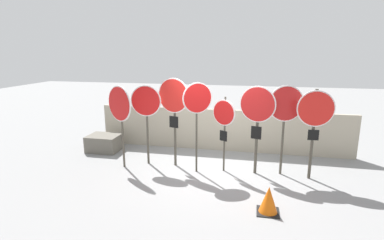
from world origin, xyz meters
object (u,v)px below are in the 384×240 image
Objects in this scene: stop_sign_1 at (146,106)px; stop_sign_5 at (257,112)px; stop_sign_0 at (120,108)px; stop_sign_3 at (197,104)px; stop_sign_4 at (224,118)px; traffic_cone_0 at (269,200)px; storage_crate at (104,143)px; stop_sign_2 at (174,103)px; stop_sign_6 at (285,110)px; stop_sign_7 at (315,117)px.

stop_sign_5 is at bearing -4.00° from stop_sign_1.
stop_sign_0 is 0.95× the size of stop_sign_3.
traffic_cone_0 is at bearing -30.35° from stop_sign_4.
stop_sign_1 is at bearing -24.40° from storage_crate.
storage_crate is (-4.76, 0.88, -1.39)m from stop_sign_5.
stop_sign_0 reaches higher than stop_sign_1.
stop_sign_3 is at bearing -156.00° from stop_sign_5.
traffic_cone_0 is (2.49, -2.01, -1.51)m from stop_sign_2.
stop_sign_5 is 0.99× the size of stop_sign_6.
stop_sign_0 is 1.00× the size of stop_sign_7.
stop_sign_6 is (1.51, 0.09, 0.27)m from stop_sign_4.
stop_sign_2 is at bearing -166.62° from stop_sign_5.
traffic_cone_0 is 5.77m from storage_crate.
stop_sign_2 is at bearing 174.26° from stop_sign_7.
stop_sign_6 is 0.70m from stop_sign_7.
traffic_cone_0 is (1.78, -1.70, -1.57)m from stop_sign_3.
stop_sign_2 reaches higher than stop_sign_3.
stop_sign_7 is (4.33, -0.13, -0.06)m from stop_sign_1.
stop_sign_3 is at bearing -7.21° from stop_sign_2.
storage_crate is at bearing 151.00° from traffic_cone_0.
stop_sign_7 is at bearing 13.97° from stop_sign_2.
traffic_cone_0 is at bearing -22.53° from stop_sign_2.
stop_sign_0 reaches higher than storage_crate.
stop_sign_3 is 1.05× the size of stop_sign_7.
stop_sign_4 is at bearing 175.45° from stop_sign_7.
stop_sign_5 is 2.36× the size of storage_crate.
stop_sign_7 is (3.56, -0.15, -0.17)m from stop_sign_2.
stop_sign_2 is 0.77m from stop_sign_3.
stop_sign_2 is at bearing 141.03° from traffic_cone_0.
stop_sign_7 is 6.33m from storage_crate.
stop_sign_4 reaches higher than storage_crate.
stop_sign_7 is at bearing 32.45° from stop_sign_0.
stop_sign_5 is at bearing 13.93° from stop_sign_2.
stop_sign_3 is 4.29× the size of traffic_cone_0.
stop_sign_7 is (2.85, 0.16, -0.23)m from stop_sign_3.
stop_sign_3 reaches higher than stop_sign_6.
stop_sign_2 is at bearing -155.16° from stop_sign_4.
stop_sign_0 is 0.97× the size of stop_sign_6.
stop_sign_5 is at bearing 174.33° from stop_sign_7.
storage_crate is at bearing 155.64° from stop_sign_6.
stop_sign_5 is at bearing 29.76° from stop_sign_4.
stop_sign_7 is at bearing 27.93° from stop_sign_4.
stop_sign_7 is at bearing -27.73° from stop_sign_6.
stop_sign_7 is (2.19, -0.05, 0.15)m from stop_sign_4.
stop_sign_1 reaches higher than stop_sign_4.
traffic_cone_0 is (3.86, -1.60, -1.41)m from stop_sign_0.
stop_sign_7 is at bearing -4.32° from stop_sign_1.
traffic_cone_0 is at bearing -117.17° from stop_sign_6.
stop_sign_2 is (0.78, 0.02, 0.12)m from stop_sign_1.
stop_sign_6 is at bearing 78.85° from traffic_cone_0.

